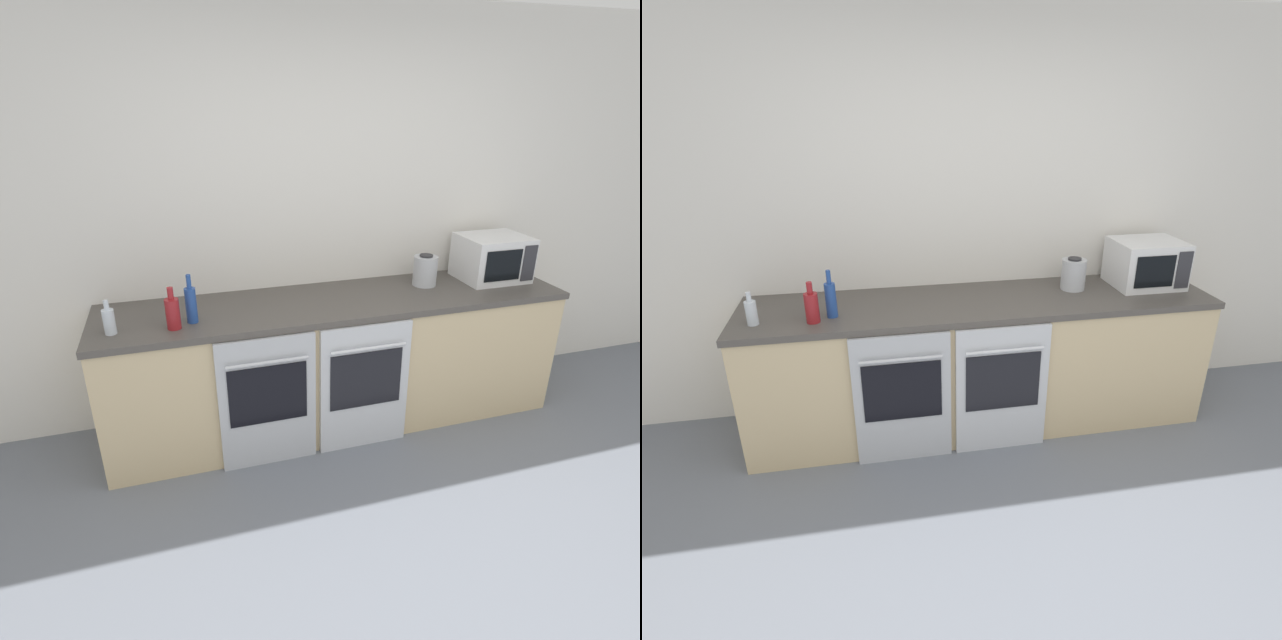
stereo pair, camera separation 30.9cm
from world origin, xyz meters
TOP-DOWN VIEW (x-y plane):
  - wall_back at (0.00, 2.00)m, footprint 10.00×0.06m
  - counter_back at (0.00, 1.64)m, footprint 2.97×0.68m
  - oven_left at (-0.54, 1.29)m, footprint 0.57×0.06m
  - oven_right at (0.07, 1.29)m, footprint 0.57×0.06m
  - microwave at (1.15, 1.71)m, footprint 0.44×0.38m
  - bottle_blue at (-0.90, 1.52)m, footprint 0.06×0.06m
  - bottle_red at (-1.00, 1.46)m, footprint 0.08×0.08m
  - bottle_clear at (-1.33, 1.49)m, footprint 0.06×0.06m
  - kettle at (0.65, 1.72)m, footprint 0.16×0.16m

SIDE VIEW (x-z plane):
  - oven_left at x=-0.54m, z-range 0.01..0.85m
  - oven_right at x=0.07m, z-range 0.01..0.85m
  - counter_back at x=0.00m, z-range 0.00..0.89m
  - bottle_clear at x=-1.33m, z-range 0.87..1.06m
  - bottle_red at x=-1.00m, z-range 0.86..1.10m
  - kettle at x=0.65m, z-range 0.88..1.09m
  - bottle_blue at x=-0.90m, z-range 0.86..1.14m
  - microwave at x=1.15m, z-range 0.89..1.19m
  - wall_back at x=0.00m, z-range 0.00..2.60m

